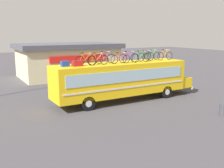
# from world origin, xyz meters

# --- Properties ---
(ground_plane) EXTENTS (120.00, 120.00, 0.00)m
(ground_plane) POSITION_xyz_m (0.00, 0.00, 0.00)
(ground_plane) COLOR #423F44
(bus) EXTENTS (12.57, 2.63, 3.12)m
(bus) POSITION_xyz_m (0.21, 0.00, 1.82)
(bus) COLOR yellow
(bus) RESTS_ON ground
(luggage_bag_1) EXTENTS (0.56, 0.42, 0.38)m
(luggage_bag_1) POSITION_xyz_m (-4.66, 0.05, 3.31)
(luggage_bag_1) COLOR #193899
(luggage_bag_1) RESTS_ON bus
(luggage_bag_2) EXTENTS (0.73, 0.45, 0.41)m
(luggage_bag_2) POSITION_xyz_m (-3.84, -0.23, 3.32)
(luggage_bag_2) COLOR maroon
(luggage_bag_2) RESTS_ON bus
(rooftop_bicycle_1) EXTENTS (1.72, 0.44, 0.96)m
(rooftop_bicycle_1) POSITION_xyz_m (-3.18, -0.29, 3.51)
(rooftop_bicycle_1) COLOR black
(rooftop_bicycle_1) RESTS_ON bus
(rooftop_bicycle_2) EXTENTS (1.73, 0.44, 0.93)m
(rooftop_bicycle_2) POSITION_xyz_m (-2.27, -0.36, 3.50)
(rooftop_bicycle_2) COLOR black
(rooftop_bicycle_2) RESTS_ON bus
(rooftop_bicycle_3) EXTENTS (1.75, 0.44, 0.95)m
(rooftop_bicycle_3) POSITION_xyz_m (-1.30, 0.28, 3.51)
(rooftop_bicycle_3) COLOR black
(rooftop_bicycle_3) RESTS_ON bus
(rooftop_bicycle_4) EXTENTS (1.75, 0.44, 0.89)m
(rooftop_bicycle_4) POSITION_xyz_m (-0.35, -0.41, 3.49)
(rooftop_bicycle_4) COLOR black
(rooftop_bicycle_4) RESTS_ON bus
(rooftop_bicycle_5) EXTENTS (1.79, 0.44, 0.95)m
(rooftop_bicycle_5) POSITION_xyz_m (0.55, -0.22, 3.51)
(rooftop_bicycle_5) COLOR black
(rooftop_bicycle_5) RESTS_ON bus
(rooftop_bicycle_6) EXTENTS (1.75, 0.44, 0.93)m
(rooftop_bicycle_6) POSITION_xyz_m (1.58, -0.43, 3.50)
(rooftop_bicycle_6) COLOR black
(rooftop_bicycle_6) RESTS_ON bus
(rooftop_bicycle_7) EXTENTS (1.69, 0.44, 0.94)m
(rooftop_bicycle_7) POSITION_xyz_m (2.48, 0.07, 3.50)
(rooftop_bicycle_7) COLOR black
(rooftop_bicycle_7) RESTS_ON bus
(rooftop_bicycle_8) EXTENTS (1.65, 0.44, 0.92)m
(rooftop_bicycle_8) POSITION_xyz_m (3.47, 0.44, 3.50)
(rooftop_bicycle_8) COLOR black
(rooftop_bicycle_8) RESTS_ON bus
(rooftop_bicycle_9) EXTENTS (1.69, 0.44, 0.93)m
(rooftop_bicycle_9) POSITION_xyz_m (4.39, -0.14, 3.50)
(rooftop_bicycle_9) COLOR black
(rooftop_bicycle_9) RESTS_ON bus
(roadside_building) EXTENTS (12.34, 7.63, 4.14)m
(roadside_building) POSITION_xyz_m (0.58, 13.61, 2.11)
(roadside_building) COLOR beige
(roadside_building) RESTS_ON ground
(trash_bin) EXTENTS (0.50, 0.50, 0.81)m
(trash_bin) POSITION_xyz_m (3.90, -6.69, 0.40)
(trash_bin) COLOR #3F3F47
(trash_bin) RESTS_ON ground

